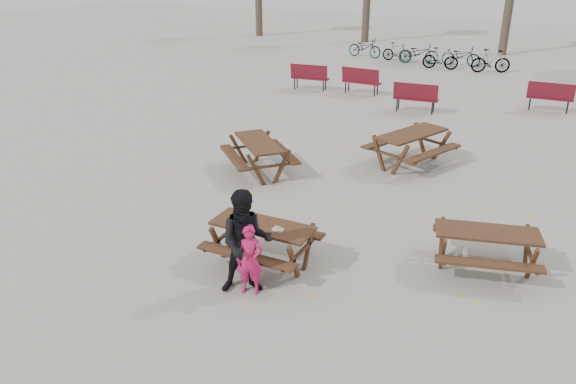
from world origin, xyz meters
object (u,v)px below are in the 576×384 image
at_px(food_tray, 278,230).
at_px(picnic_table_east, 485,250).
at_px(adult, 246,242).
at_px(child, 250,260).
at_px(picnic_table_far, 411,149).
at_px(main_picnic_table, 263,234).
at_px(picnic_table_north, 259,157).
at_px(soda_bottle, 249,224).

height_order(food_tray, picnic_table_east, food_tray).
distance_m(food_tray, adult, 0.80).
bearing_deg(food_tray, adult, -102.19).
xyz_separation_m(child, picnic_table_far, (0.76, 6.96, -0.17)).
distance_m(main_picnic_table, child, 0.93).
xyz_separation_m(picnic_table_north, picnic_table_far, (3.24, 2.21, 0.03)).
distance_m(main_picnic_table, soda_bottle, 0.36).
distance_m(adult, picnic_table_east, 4.17).
xyz_separation_m(soda_bottle, child, (0.41, -0.70, -0.24)).
height_order(main_picnic_table, picnic_table_far, picnic_table_far).
relative_size(child, adult, 0.68).
distance_m(child, picnic_table_north, 5.36).
bearing_deg(main_picnic_table, child, -73.90).
xyz_separation_m(child, picnic_table_north, (-2.48, 4.75, -0.19)).
bearing_deg(picnic_table_east, main_picnic_table, -170.94).
height_order(food_tray, picnic_table_north, picnic_table_north).
relative_size(main_picnic_table, picnic_table_far, 0.88).
bearing_deg(picnic_table_east, child, -157.87).
height_order(main_picnic_table, soda_bottle, soda_bottle).
distance_m(picnic_table_east, picnic_table_far, 5.19).
height_order(main_picnic_table, picnic_table_east, main_picnic_table).
xyz_separation_m(soda_bottle, adult, (0.33, -0.66, 0.04)).
relative_size(adult, picnic_table_east, 1.02).
relative_size(adult, picnic_table_far, 0.87).
height_order(main_picnic_table, adult, adult).
height_order(child, picnic_table_far, child).
bearing_deg(adult, soda_bottle, 85.49).
xyz_separation_m(soda_bottle, picnic_table_far, (1.17, 6.27, -0.41)).
bearing_deg(main_picnic_table, picnic_table_north, 119.98).
distance_m(food_tray, picnic_table_north, 4.72).
relative_size(picnic_table_north, picnic_table_far, 0.94).
xyz_separation_m(food_tray, picnic_table_far, (0.67, 6.15, -0.35)).
relative_size(food_tray, picnic_table_east, 0.10).
bearing_deg(picnic_table_north, adult, -19.30).
bearing_deg(soda_bottle, food_tray, 13.06).
bearing_deg(picnic_table_far, adult, -163.73).
height_order(picnic_table_east, picnic_table_far, picnic_table_far).
relative_size(main_picnic_table, food_tray, 10.00).
distance_m(child, picnic_table_far, 7.01).
bearing_deg(food_tray, soda_bottle, -166.94).
xyz_separation_m(child, adult, (-0.08, 0.03, 0.28)).
xyz_separation_m(main_picnic_table, soda_bottle, (-0.15, -0.20, 0.26)).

